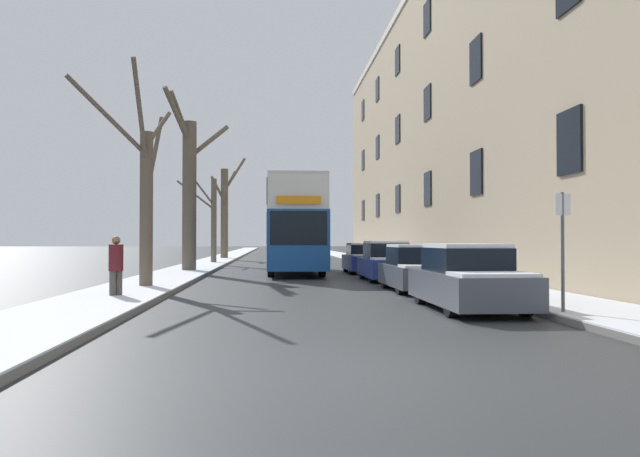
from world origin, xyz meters
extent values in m
plane|color=#303335|center=(0.00, 0.00, 0.00)|extent=(320.00, 320.00, 0.00)
cube|color=slate|center=(-5.58, 53.00, 0.07)|extent=(2.66, 130.00, 0.13)
cube|color=white|center=(-5.58, 53.00, 0.15)|extent=(2.63, 130.00, 0.03)
cube|color=slate|center=(5.58, 53.00, 0.07)|extent=(2.66, 130.00, 0.13)
cube|color=white|center=(5.58, 53.00, 0.15)|extent=(2.63, 130.00, 0.03)
cube|color=tan|center=(11.41, 28.84, 8.55)|extent=(9.00, 53.90, 17.10)
cube|color=black|center=(6.88, 9.07, 4.33)|extent=(0.08, 1.40, 1.80)
cube|color=black|center=(6.88, 16.98, 4.33)|extent=(0.08, 1.40, 1.80)
cube|color=black|center=(6.88, 24.88, 4.33)|extent=(0.08, 1.40, 1.80)
cube|color=black|center=(6.88, 32.79, 4.33)|extent=(0.08, 1.40, 1.80)
cube|color=black|center=(6.88, 40.70, 4.33)|extent=(0.08, 1.40, 1.80)
cube|color=black|center=(6.88, 48.60, 4.33)|extent=(0.08, 1.40, 1.80)
cube|color=black|center=(6.88, 16.98, 8.89)|extent=(0.08, 1.40, 1.80)
cube|color=black|center=(6.88, 24.88, 8.89)|extent=(0.08, 1.40, 1.80)
cube|color=black|center=(6.88, 32.79, 8.89)|extent=(0.08, 1.40, 1.80)
cube|color=black|center=(6.88, 40.70, 8.89)|extent=(0.08, 1.40, 1.80)
cube|color=black|center=(6.88, 48.60, 8.89)|extent=(0.08, 1.40, 1.80)
cube|color=black|center=(6.88, 24.88, 13.45)|extent=(0.08, 1.40, 1.80)
cube|color=black|center=(6.88, 32.79, 13.45)|extent=(0.08, 1.40, 1.80)
cube|color=black|center=(6.88, 40.70, 13.45)|extent=(0.08, 1.40, 1.80)
cube|color=black|center=(6.88, 48.60, 13.45)|extent=(0.08, 1.40, 1.80)
cylinder|color=brown|center=(-5.35, 12.73, 2.54)|extent=(0.41, 0.41, 5.08)
cylinder|color=brown|center=(-6.39, 12.03, 5.42)|extent=(2.24, 1.56, 2.28)
cylinder|color=brown|center=(-5.12, 13.52, 5.33)|extent=(0.61, 1.71, 1.47)
cylinder|color=brown|center=(-5.27, 13.64, 4.46)|extent=(0.30, 1.96, 2.94)
cylinder|color=brown|center=(-5.39, 11.94, 5.50)|extent=(0.24, 1.72, 3.13)
cylinder|color=brown|center=(-5.38, 23.26, 3.71)|extent=(0.68, 0.68, 7.42)
cylinder|color=brown|center=(-4.53, 24.06, 6.58)|extent=(1.96, 1.86, 1.96)
cylinder|color=brown|center=(-5.75, 22.66, 7.53)|extent=(1.04, 1.51, 2.36)
cylinder|color=brown|center=(-5.83, 22.36, 7.48)|extent=(1.19, 2.08, 2.52)
cylinder|color=brown|center=(-5.22, 34.13, 2.85)|extent=(0.37, 0.37, 5.69)
cylinder|color=brown|center=(-6.49, 34.63, 4.65)|extent=(2.66, 1.14, 2.05)
cylinder|color=brown|center=(-5.28, 34.87, 5.24)|extent=(0.27, 1.57, 1.04)
cylinder|color=brown|center=(-5.83, 33.71, 4.76)|extent=(1.38, 0.99, 1.76)
cylinder|color=brown|center=(-5.31, 44.37, 3.76)|extent=(0.61, 0.61, 7.52)
cylinder|color=brown|center=(-5.29, 43.73, 5.08)|extent=(0.25, 1.46, 1.82)
cylinder|color=brown|center=(-4.49, 44.77, 7.10)|extent=(1.89, 1.06, 2.93)
cylinder|color=brown|center=(-4.91, 44.96, 6.55)|extent=(1.06, 1.42, 1.87)
cylinder|color=brown|center=(-5.82, 44.09, 5.83)|extent=(1.28, 0.85, 2.13)
cube|color=#194C99|center=(-0.27, 23.07, 1.61)|extent=(2.58, 10.93, 2.54)
cube|color=silver|center=(-0.27, 23.07, 3.60)|extent=(2.52, 10.71, 1.44)
cube|color=silver|center=(-0.27, 23.07, 4.38)|extent=(2.52, 10.71, 0.12)
cube|color=black|center=(-0.27, 23.07, 2.10)|extent=(2.61, 9.62, 1.32)
cube|color=black|center=(-0.27, 23.07, 3.67)|extent=(2.61, 9.62, 1.09)
cube|color=black|center=(-0.27, 17.63, 2.10)|extent=(2.32, 0.06, 1.39)
cube|color=orange|center=(-0.27, 17.62, 3.24)|extent=(1.80, 0.05, 0.32)
cylinder|color=black|center=(-1.38, 19.79, 0.52)|extent=(0.30, 1.05, 1.05)
cylinder|color=black|center=(0.85, 19.79, 0.52)|extent=(0.30, 1.05, 1.05)
cylinder|color=black|center=(-1.38, 26.13, 0.52)|extent=(0.30, 1.05, 1.05)
cylinder|color=black|center=(0.85, 26.13, 0.52)|extent=(0.30, 1.05, 1.05)
cube|color=#474C56|center=(3.19, 6.55, 0.52)|extent=(1.80, 4.52, 0.70)
cube|color=black|center=(3.19, 6.73, 1.15)|extent=(1.55, 2.26, 0.56)
cube|color=white|center=(3.19, 6.73, 1.48)|extent=(1.51, 2.15, 0.10)
cube|color=white|center=(3.19, 4.95, 0.90)|extent=(1.62, 1.18, 0.08)
cylinder|color=black|center=(2.40, 5.20, 0.31)|extent=(0.20, 0.62, 0.62)
cylinder|color=black|center=(3.98, 5.20, 0.31)|extent=(0.20, 0.62, 0.62)
cylinder|color=black|center=(2.40, 7.91, 0.31)|extent=(0.20, 0.62, 0.62)
cylinder|color=black|center=(3.98, 7.91, 0.31)|extent=(0.20, 0.62, 0.62)
cube|color=#474C56|center=(3.19, 11.85, 0.49)|extent=(1.69, 4.15, 0.64)
cube|color=black|center=(3.19, 12.01, 1.10)|extent=(1.46, 2.07, 0.58)
cube|color=white|center=(3.19, 12.01, 1.43)|extent=(1.42, 1.97, 0.09)
cube|color=white|center=(3.19, 10.37, 0.85)|extent=(1.53, 1.08, 0.07)
cylinder|color=black|center=(2.45, 10.60, 0.33)|extent=(0.20, 0.66, 0.66)
cylinder|color=black|center=(3.93, 10.60, 0.33)|extent=(0.20, 0.66, 0.66)
cylinder|color=black|center=(2.45, 13.09, 0.33)|extent=(0.20, 0.66, 0.66)
cylinder|color=black|center=(3.93, 13.09, 0.33)|extent=(0.20, 0.66, 0.66)
cube|color=navy|center=(3.19, 16.95, 0.53)|extent=(1.76, 4.19, 0.71)
cube|color=black|center=(3.19, 17.12, 1.18)|extent=(1.51, 2.10, 0.60)
cube|color=white|center=(3.19, 17.12, 1.53)|extent=(1.48, 1.99, 0.09)
cube|color=white|center=(3.19, 15.46, 0.92)|extent=(1.58, 1.09, 0.07)
cylinder|color=black|center=(2.42, 15.69, 0.33)|extent=(0.20, 0.66, 0.66)
cylinder|color=black|center=(3.96, 15.69, 0.33)|extent=(0.20, 0.66, 0.66)
cylinder|color=black|center=(2.42, 18.21, 0.33)|extent=(0.20, 0.66, 0.66)
cylinder|color=black|center=(3.96, 18.21, 0.33)|extent=(0.20, 0.66, 0.66)
cube|color=navy|center=(3.19, 22.77, 0.52)|extent=(1.82, 4.07, 0.70)
cube|color=black|center=(3.19, 22.94, 1.13)|extent=(1.56, 2.04, 0.51)
cube|color=white|center=(3.19, 22.94, 1.43)|extent=(1.52, 1.93, 0.08)
cube|color=white|center=(3.19, 21.33, 0.90)|extent=(1.63, 1.06, 0.07)
cylinder|color=black|center=(2.39, 21.55, 0.33)|extent=(0.20, 0.67, 0.67)
cylinder|color=black|center=(3.99, 21.55, 0.33)|extent=(0.20, 0.67, 0.67)
cylinder|color=black|center=(2.39, 23.99, 0.33)|extent=(0.20, 0.67, 0.67)
cylinder|color=black|center=(3.99, 23.99, 0.33)|extent=(0.20, 0.67, 0.67)
cylinder|color=#4C4742|center=(-5.36, 9.27, 0.40)|extent=(0.18, 0.18, 0.80)
cylinder|color=#4C4742|center=(-5.48, 9.16, 0.40)|extent=(0.18, 0.18, 0.80)
cylinder|color=#59191E|center=(-5.42, 9.21, 1.15)|extent=(0.37, 0.37, 0.70)
sphere|color=#8C6647|center=(-5.42, 9.21, 1.60)|extent=(0.22, 0.22, 0.22)
cylinder|color=#4C4F54|center=(4.55, 4.66, 1.29)|extent=(0.07, 0.07, 2.58)
cube|color=silver|center=(4.55, 4.64, 2.33)|extent=(0.32, 0.02, 0.44)
camera|label=1|loc=(-1.30, -7.54, 1.60)|focal=35.00mm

